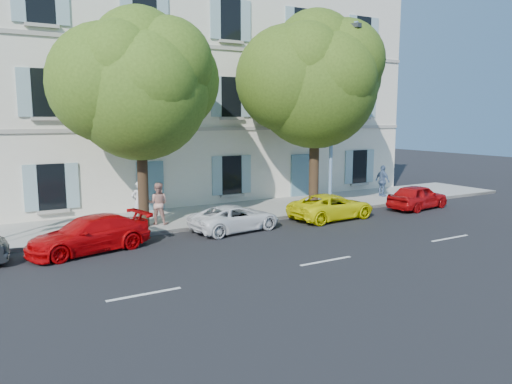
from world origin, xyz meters
TOP-DOWN VIEW (x-y plane):
  - ground at (0.00, 0.00)m, footprint 90.00×90.00m
  - sidewalk at (0.00, 4.45)m, footprint 36.00×4.50m
  - kerb at (0.00, 2.28)m, footprint 36.00×0.16m
  - building at (0.00, 10.20)m, footprint 28.00×7.00m
  - car_red_coupe at (-6.29, 1.03)m, footprint 4.48×2.56m
  - car_white_coupe at (-0.47, 1.29)m, footprint 4.00×2.21m
  - car_yellow_supercar at (4.41, 1.16)m, footprint 4.26×2.18m
  - car_red_hatchback at (9.73, 0.94)m, footprint 3.85×2.02m
  - tree_left at (-3.63, 3.28)m, footprint 5.43×5.43m
  - tree_right at (5.05, 3.37)m, footprint 5.94×5.94m
  - street_lamp at (5.58, 2.57)m, footprint 0.39×1.85m
  - pedestrian_a at (-3.63, 3.85)m, footprint 0.67×0.44m
  - pedestrian_b at (-2.96, 3.45)m, footprint 1.08×1.03m
  - pedestrian_c at (10.43, 4.10)m, footprint 0.45×1.04m

SIDE VIEW (x-z plane):
  - ground at x=0.00m, z-range 0.00..0.00m
  - sidewalk at x=0.00m, z-range 0.00..0.15m
  - kerb at x=0.00m, z-range 0.00..0.16m
  - car_white_coupe at x=-0.47m, z-range 0.00..1.06m
  - car_yellow_supercar at x=4.41m, z-range 0.00..1.15m
  - car_red_coupe at x=-6.29m, z-range 0.00..1.22m
  - car_red_hatchback at x=9.73m, z-range 0.00..1.25m
  - pedestrian_b at x=-2.96m, z-range 0.15..1.90m
  - pedestrian_c at x=10.43m, z-range 0.15..1.91m
  - pedestrian_a at x=-3.63m, z-range 0.15..1.97m
  - street_lamp at x=5.58m, z-range 0.73..9.38m
  - tree_left at x=-3.63m, z-range 1.36..9.78m
  - building at x=0.00m, z-range 0.00..12.00m
  - tree_right at x=5.05m, z-range 1.44..10.59m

